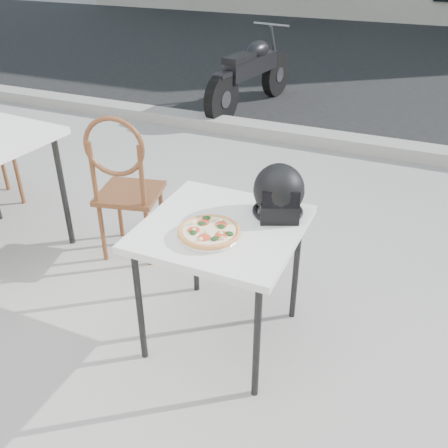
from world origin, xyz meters
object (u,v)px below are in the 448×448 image
at_px(pizza, 209,231).
at_px(cafe_chair_main, 124,180).
at_px(helmet, 279,193).
at_px(motorcycle, 251,75).
at_px(cafe_table_main, 222,236).
at_px(plate, 209,235).

bearing_deg(pizza, cafe_chair_main, 145.25).
xyz_separation_m(helmet, motorcycle, (-1.43, 3.52, -0.40)).
bearing_deg(cafe_chair_main, helmet, 153.36).
bearing_deg(cafe_table_main, helmet, 43.92).
height_order(plate, cafe_chair_main, cafe_chair_main).
relative_size(cafe_table_main, pizza, 1.95).
relative_size(plate, motorcycle, 0.18).
xyz_separation_m(plate, cafe_chair_main, (-0.84, 0.58, -0.14)).
bearing_deg(helmet, motorcycle, 89.43).
bearing_deg(cafe_table_main, cafe_chair_main, 151.26).
distance_m(helmet, cafe_chair_main, 1.11).
relative_size(cafe_chair_main, motorcycle, 0.54).
distance_m(cafe_table_main, cafe_chair_main, 0.97).
height_order(plate, helmet, helmet).
bearing_deg(helmet, cafe_table_main, -158.70).
xyz_separation_m(cafe_table_main, motorcycle, (-1.22, 3.72, -0.22)).
xyz_separation_m(cafe_chair_main, motorcycle, (-0.37, 3.26, -0.15)).
height_order(pizza, cafe_chair_main, cafe_chair_main).
height_order(helmet, motorcycle, helmet).
distance_m(cafe_table_main, pizza, 0.15).
height_order(cafe_table_main, pizza, pizza).
xyz_separation_m(cafe_table_main, cafe_chair_main, (-0.85, 0.46, -0.07)).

